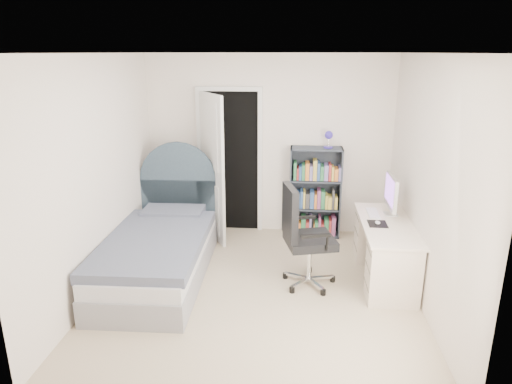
# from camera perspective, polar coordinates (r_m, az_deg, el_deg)

# --- Properties ---
(room_shell) EXTENTS (3.50, 3.70, 2.60)m
(room_shell) POSITION_cam_1_polar(r_m,az_deg,el_deg) (4.68, 0.20, 1.49)
(room_shell) COLOR tan
(room_shell) RESTS_ON ground
(door) EXTENTS (0.92, 0.73, 2.06)m
(door) POSITION_cam_1_polar(r_m,az_deg,el_deg) (6.31, -4.71, 3.53)
(door) COLOR black
(door) RESTS_ON ground
(bed) EXTENTS (1.12, 2.27, 1.38)m
(bed) POSITION_cam_1_polar(r_m,az_deg,el_deg) (5.47, -11.81, -6.95)
(bed) COLOR gray
(bed) RESTS_ON ground
(nightstand) EXTENTS (0.40, 0.40, 0.59)m
(nightstand) POSITION_cam_1_polar(r_m,az_deg,el_deg) (6.66, -9.78, -1.71)
(nightstand) COLOR tan
(nightstand) RESTS_ON ground
(floor_lamp) EXTENTS (0.22, 0.22, 1.53)m
(floor_lamp) POSITION_cam_1_polar(r_m,az_deg,el_deg) (6.37, -5.47, -0.18)
(floor_lamp) COLOR silver
(floor_lamp) RESTS_ON ground
(bookcase) EXTENTS (0.71, 0.30, 1.50)m
(bookcase) POSITION_cam_1_polar(r_m,az_deg,el_deg) (6.43, 7.45, -0.41)
(bookcase) COLOR #373F4B
(bookcase) RESTS_ON ground
(desk) EXTENTS (0.56, 1.40, 1.15)m
(desk) POSITION_cam_1_polar(r_m,az_deg,el_deg) (5.43, 15.80, -6.73)
(desk) COLOR #F1DECA
(desk) RESTS_ON ground
(office_chair) EXTENTS (0.63, 0.65, 1.15)m
(office_chair) POSITION_cam_1_polar(r_m,az_deg,el_deg) (5.00, 5.76, -5.00)
(office_chair) COLOR silver
(office_chair) RESTS_ON ground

